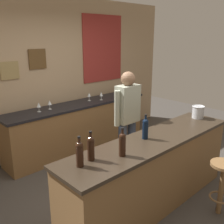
{
  "coord_description": "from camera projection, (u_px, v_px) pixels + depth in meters",
  "views": [
    {
      "loc": [
        -2.37,
        -2.17,
        2.12
      ],
      "look_at": [
        0.11,
        0.45,
        1.05
      ],
      "focal_mm": 41.66,
      "sensor_mm": 36.0,
      "label": 1
    }
  ],
  "objects": [
    {
      "name": "ice_bucket",
      "position": [
        198.0,
        112.0,
        3.89
      ],
      "size": [
        0.19,
        0.19,
        0.19
      ],
      "color": "#B7BABF",
      "rests_on": "bar_counter"
    },
    {
      "name": "bartender",
      "position": [
        127.0,
        117.0,
        3.91
      ],
      "size": [
        0.52,
        0.21,
        1.62
      ],
      "color": "#384766",
      "rests_on": "ground_plane"
    },
    {
      "name": "wine_glass_c",
      "position": [
        89.0,
        95.0,
        5.01
      ],
      "size": [
        0.07,
        0.07,
        0.16
      ],
      "color": "silver",
      "rests_on": "side_counter"
    },
    {
      "name": "side_counter",
      "position": [
        80.0,
        126.0,
        4.96
      ],
      "size": [
        2.95,
        0.56,
        0.9
      ],
      "color": "brown",
      "rests_on": "ground_plane"
    },
    {
      "name": "bar_counter",
      "position": [
        152.0,
        172.0,
        3.26
      ],
      "size": [
        2.62,
        0.6,
        0.92
      ],
      "color": "brown",
      "rests_on": "ground_plane"
    },
    {
      "name": "wine_glass_b",
      "position": [
        50.0,
        103.0,
        4.42
      ],
      "size": [
        0.07,
        0.07,
        0.16
      ],
      "color": "silver",
      "rests_on": "side_counter"
    },
    {
      "name": "wine_bottle_c",
      "position": [
        122.0,
        143.0,
        2.65
      ],
      "size": [
        0.07,
        0.07,
        0.31
      ],
      "color": "black",
      "rests_on": "bar_counter"
    },
    {
      "name": "back_wall",
      "position": [
        49.0,
        76.0,
        4.7
      ],
      "size": [
        6.0,
        0.09,
        2.8
      ],
      "color": "tan",
      "rests_on": "ground_plane"
    },
    {
      "name": "wine_bottle_b",
      "position": [
        91.0,
        147.0,
        2.56
      ],
      "size": [
        0.07,
        0.07,
        0.31
      ],
      "color": "black",
      "rests_on": "bar_counter"
    },
    {
      "name": "wine_bottle_a",
      "position": [
        80.0,
        153.0,
        2.43
      ],
      "size": [
        0.07,
        0.07,
        0.31
      ],
      "color": "black",
      "rests_on": "bar_counter"
    },
    {
      "name": "ground_plane",
      "position": [
        128.0,
        191.0,
        3.67
      ],
      "size": [
        10.0,
        10.0,
        0.0
      ],
      "primitive_type": "plane",
      "color": "#423D38"
    },
    {
      "name": "bar_stool",
      "position": [
        223.0,
        180.0,
        3.1
      ],
      "size": [
        0.32,
        0.32,
        0.68
      ],
      "color": "brown",
      "rests_on": "ground_plane"
    },
    {
      "name": "wine_bottle_d",
      "position": [
        145.0,
        128.0,
        3.09
      ],
      "size": [
        0.07,
        0.07,
        0.31
      ],
      "color": "black",
      "rests_on": "bar_counter"
    },
    {
      "name": "coffee_mug",
      "position": [
        120.0,
        92.0,
        5.6
      ],
      "size": [
        0.12,
        0.08,
        0.09
      ],
      "color": "silver",
      "rests_on": "side_counter"
    },
    {
      "name": "wine_glass_a",
      "position": [
        39.0,
        105.0,
        4.27
      ],
      "size": [
        0.07,
        0.07,
        0.16
      ],
      "color": "silver",
      "rests_on": "side_counter"
    },
    {
      "name": "wine_glass_d",
      "position": [
        101.0,
        94.0,
        5.07
      ],
      "size": [
        0.07,
        0.07,
        0.16
      ],
      "color": "silver",
      "rests_on": "side_counter"
    }
  ]
}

